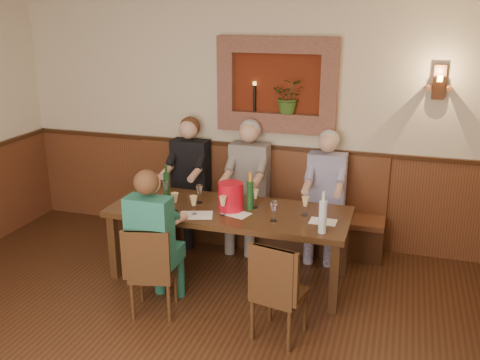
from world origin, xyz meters
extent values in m
cube|color=beige|center=(0.00, 3.00, 1.40)|extent=(6.00, 0.04, 2.80)
cube|color=#592C19|center=(0.00, 2.98, 0.55)|extent=(6.00, 0.04, 1.10)
cube|color=#381E0F|center=(0.00, 2.98, 1.12)|extent=(6.02, 0.06, 0.05)
cube|color=#601F0D|center=(0.20, 2.98, 1.85)|extent=(1.00, 0.02, 0.70)
cube|color=brown|center=(0.20, 2.94, 2.29)|extent=(1.36, 0.12, 0.18)
cube|color=brown|center=(0.20, 2.94, 1.41)|extent=(1.36, 0.12, 0.18)
cube|color=brown|center=(-0.39, 2.94, 1.85)|extent=(0.18, 0.12, 0.70)
cube|color=brown|center=(0.79, 2.94, 1.85)|extent=(0.18, 0.12, 0.70)
cube|color=brown|center=(0.20, 2.94, 1.52)|extent=(1.00, 0.14, 0.04)
imported|color=#36581E|center=(0.35, 2.94, 1.74)|extent=(0.35, 0.30, 0.39)
cylinder|color=black|center=(-0.05, 2.94, 1.69)|extent=(0.03, 0.03, 0.30)
cylinder|color=#FFBF59|center=(-0.05, 2.94, 1.86)|extent=(0.04, 0.04, 0.04)
cube|color=#592C19|center=(1.90, 2.95, 1.95)|extent=(0.12, 0.08, 0.35)
cylinder|color=#592C19|center=(1.80, 2.88, 1.90)|extent=(0.05, 0.18, 0.05)
cylinder|color=#592C19|center=(2.00, 2.88, 1.90)|extent=(0.05, 0.18, 0.05)
cylinder|color=#FFBF59|center=(1.90, 2.82, 2.00)|extent=(0.06, 0.06, 0.06)
cube|color=black|center=(0.00, 1.85, 0.72)|extent=(2.40, 0.90, 0.06)
cube|color=black|center=(-1.12, 1.48, 0.34)|extent=(0.08, 0.08, 0.69)
cube|color=black|center=(1.12, 1.48, 0.34)|extent=(0.08, 0.08, 0.69)
cube|color=black|center=(-1.12, 2.22, 0.34)|extent=(0.08, 0.08, 0.69)
cube|color=black|center=(1.12, 2.22, 0.34)|extent=(0.08, 0.08, 0.69)
cube|color=#381E0F|center=(0.00, 2.76, 0.20)|extent=(3.00, 0.40, 0.40)
cube|color=#592C19|center=(0.00, 2.76, 0.42)|extent=(3.00, 0.45, 0.06)
cube|color=#592C19|center=(0.00, 2.95, 0.78)|extent=(3.00, 0.06, 0.66)
cube|color=black|center=(-0.44, 1.01, 0.18)|extent=(0.44, 0.44, 0.36)
cube|color=black|center=(-0.44, 1.01, 0.39)|extent=(0.46, 0.46, 0.05)
cube|color=black|center=(-0.40, 0.84, 0.64)|extent=(0.38, 0.12, 0.45)
cube|color=black|center=(0.73, 0.97, 0.19)|extent=(0.44, 0.44, 0.37)
cube|color=black|center=(0.73, 0.97, 0.40)|extent=(0.46, 0.46, 0.05)
cube|color=black|center=(0.70, 0.80, 0.65)|extent=(0.39, 0.12, 0.47)
cube|color=black|center=(-0.79, 2.60, 0.23)|extent=(0.44, 0.46, 0.45)
cube|color=black|center=(-0.79, 2.78, 0.90)|extent=(0.44, 0.23, 0.57)
sphere|color=#D8A384|center=(-0.79, 2.74, 1.33)|extent=(0.22, 0.22, 0.22)
sphere|color=#4C2D19|center=(-0.79, 2.79, 1.35)|extent=(0.24, 0.24, 0.24)
cube|color=#5A5352|center=(-0.06, 2.60, 0.23)|extent=(0.44, 0.47, 0.45)
cube|color=#5A5352|center=(-0.06, 2.78, 0.91)|extent=(0.44, 0.23, 0.58)
sphere|color=#D8A384|center=(-0.06, 2.74, 1.34)|extent=(0.22, 0.22, 0.22)
sphere|color=#B2B2B2|center=(-0.06, 2.79, 1.36)|extent=(0.24, 0.24, 0.24)
cube|color=navy|center=(0.84, 2.61, 0.23)|extent=(0.42, 0.44, 0.45)
cube|color=navy|center=(0.84, 2.78, 0.88)|extent=(0.42, 0.22, 0.55)
sphere|color=#D8A384|center=(0.84, 2.74, 1.28)|extent=(0.21, 0.21, 0.21)
sphere|color=#B2B2B2|center=(0.84, 2.79, 1.30)|extent=(0.23, 0.23, 0.23)
cube|color=#194C57|center=(-0.44, 1.14, 0.23)|extent=(0.40, 0.42, 0.45)
cube|color=#194C57|center=(-0.44, 0.98, 0.86)|extent=(0.40, 0.21, 0.52)
sphere|color=#D8A384|center=(-0.44, 1.02, 1.24)|extent=(0.20, 0.20, 0.20)
sphere|color=#4C2D19|center=(-0.44, 0.97, 1.26)|extent=(0.22, 0.22, 0.22)
cylinder|color=red|center=(0.02, 1.83, 0.89)|extent=(0.31, 0.31, 0.28)
cylinder|color=#19471E|center=(0.20, 1.92, 0.89)|extent=(0.08, 0.08, 0.29)
cylinder|color=orange|center=(0.20, 1.92, 1.08)|extent=(0.03, 0.03, 0.09)
cylinder|color=#19471E|center=(-0.74, 2.00, 0.88)|extent=(0.08, 0.08, 0.27)
cylinder|color=#19471E|center=(-0.74, 2.00, 1.06)|extent=(0.03, 0.03, 0.09)
cylinder|color=silver|center=(0.98, 1.54, 0.90)|extent=(0.08, 0.08, 0.30)
cylinder|color=silver|center=(0.98, 1.54, 1.09)|extent=(0.04, 0.04, 0.09)
cube|color=white|center=(-0.80, 1.64, 0.75)|extent=(0.34, 0.28, 0.00)
cube|color=white|center=(0.11, 1.75, 0.75)|extent=(0.31, 0.26, 0.00)
cube|color=white|center=(0.95, 1.80, 0.75)|extent=(0.25, 0.18, 0.00)
cube|color=white|center=(-0.25, 1.60, 0.75)|extent=(0.37, 0.31, 0.00)
camera|label=1|loc=(1.59, -2.89, 2.66)|focal=40.00mm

